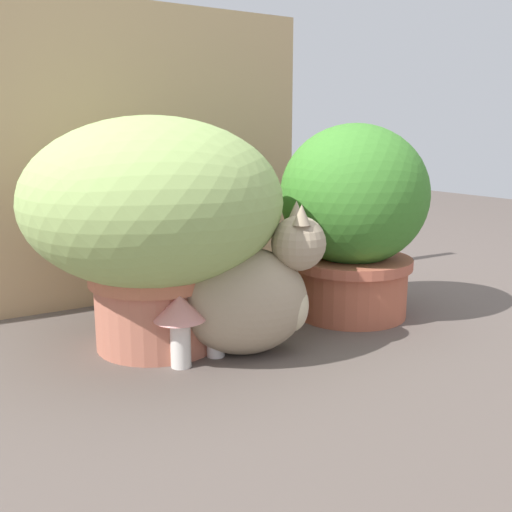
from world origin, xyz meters
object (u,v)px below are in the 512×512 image
at_px(grass_planter, 154,214).
at_px(cat, 251,295).
at_px(leafy_planter, 353,216).
at_px(mushroom_ornament_pink, 180,316).
at_px(mushroom_ornament_red, 215,322).

distance_m(grass_planter, cat, 0.26).
relative_size(leafy_planter, cat, 1.32).
relative_size(grass_planter, mushroom_ornament_pink, 3.67).
bearing_deg(cat, mushroom_ornament_pink, 177.63).
bearing_deg(cat, leafy_planter, 15.69).
xyz_separation_m(cat, mushroom_ornament_pink, (-0.15, 0.01, -0.02)).
distance_m(cat, mushroom_ornament_pink, 0.15).
height_order(grass_planter, mushroom_ornament_pink, grass_planter).
bearing_deg(leafy_planter, mushroom_ornament_pink, -169.77).
relative_size(cat, mushroom_ornament_pink, 2.46).
bearing_deg(mushroom_ornament_red, mushroom_ornament_pink, -170.87).
height_order(mushroom_ornament_red, mushroom_ornament_pink, mushroom_ornament_pink).
distance_m(leafy_planter, mushroom_ornament_pink, 0.52).
bearing_deg(cat, grass_planter, 135.66).
bearing_deg(mushroom_ornament_pink, cat, -2.37).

